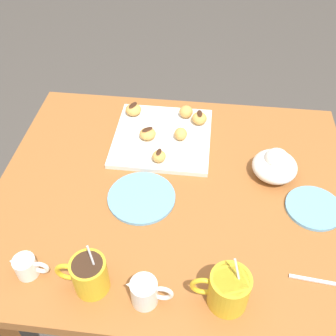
% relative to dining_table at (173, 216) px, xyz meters
% --- Properties ---
extents(ground_plane, '(8.00, 8.00, 0.00)m').
position_rel_dining_table_xyz_m(ground_plane, '(0.00, 0.00, -0.59)').
color(ground_plane, '#423D38').
extents(dining_table, '(1.01, 0.85, 0.71)m').
position_rel_dining_table_xyz_m(dining_table, '(0.00, 0.00, 0.00)').
color(dining_table, '#935628').
rests_on(dining_table, ground_plane).
extents(pastry_plate_square, '(0.30, 0.30, 0.02)m').
position_rel_dining_table_xyz_m(pastry_plate_square, '(0.06, -0.21, 0.13)').
color(pastry_plate_square, silver).
rests_on(pastry_plate_square, dining_table).
extents(coffee_mug_mustard_left, '(0.13, 0.09, 0.15)m').
position_rel_dining_table_xyz_m(coffee_mug_mustard_left, '(-0.15, 0.32, 0.18)').
color(coffee_mug_mustard_left, gold).
rests_on(coffee_mug_mustard_left, dining_table).
extents(coffee_mug_mustard_right, '(0.12, 0.08, 0.15)m').
position_rel_dining_table_xyz_m(coffee_mug_mustard_right, '(0.16, 0.32, 0.18)').
color(coffee_mug_mustard_right, gold).
rests_on(coffee_mug_mustard_right, dining_table).
extents(cream_pitcher_white, '(0.10, 0.06, 0.07)m').
position_rel_dining_table_xyz_m(cream_pitcher_white, '(0.03, 0.34, 0.16)').
color(cream_pitcher_white, silver).
rests_on(cream_pitcher_white, dining_table).
extents(ice_cream_bowl, '(0.13, 0.13, 0.10)m').
position_rel_dining_table_xyz_m(ice_cream_bowl, '(-0.28, -0.09, 0.17)').
color(ice_cream_bowl, silver).
rests_on(ice_cream_bowl, dining_table).
extents(chocolate_sauce_pitcher, '(0.09, 0.05, 0.06)m').
position_rel_dining_table_xyz_m(chocolate_sauce_pitcher, '(0.31, 0.30, 0.16)').
color(chocolate_sauce_pitcher, silver).
rests_on(chocolate_sauce_pitcher, dining_table).
extents(saucer_sky_left, '(0.15, 0.15, 0.01)m').
position_rel_dining_table_xyz_m(saucer_sky_left, '(-0.38, 0.03, 0.13)').
color(saucer_sky_left, '#66A8DB').
rests_on(saucer_sky_left, dining_table).
extents(saucer_sky_right, '(0.19, 0.19, 0.01)m').
position_rel_dining_table_xyz_m(saucer_sky_right, '(0.08, 0.04, 0.13)').
color(saucer_sky_right, '#66A8DB').
rests_on(saucer_sky_right, dining_table).
extents(loose_spoon_near_saucer, '(0.16, 0.03, 0.01)m').
position_rel_dining_table_xyz_m(loose_spoon_near_saucer, '(-0.40, 0.25, 0.13)').
color(loose_spoon_near_saucer, silver).
rests_on(loose_spoon_near_saucer, dining_table).
extents(beignet_0, '(0.05, 0.05, 0.04)m').
position_rel_dining_table_xyz_m(beignet_0, '(-0.01, -0.32, 0.16)').
color(beignet_0, '#D19347').
rests_on(beignet_0, pastry_plate_square).
extents(beignet_1, '(0.07, 0.07, 0.03)m').
position_rel_dining_table_xyz_m(beignet_1, '(0.10, -0.19, 0.16)').
color(beignet_1, '#D19347').
rests_on(beignet_1, pastry_plate_square).
extents(chocolate_drizzle_1, '(0.04, 0.04, 0.00)m').
position_rel_dining_table_xyz_m(chocolate_drizzle_1, '(0.10, -0.19, 0.18)').
color(chocolate_drizzle_1, '#381E11').
rests_on(chocolate_drizzle_1, beignet_1).
extents(beignet_2, '(0.04, 0.05, 0.04)m').
position_rel_dining_table_xyz_m(beignet_2, '(-0.00, -0.20, 0.16)').
color(beignet_2, '#D19347').
rests_on(beignet_2, pastry_plate_square).
extents(beignet_3, '(0.06, 0.06, 0.04)m').
position_rel_dining_table_xyz_m(beignet_3, '(0.17, -0.31, 0.16)').
color(beignet_3, '#D19347').
rests_on(beignet_3, pastry_plate_square).
extents(chocolate_drizzle_3, '(0.03, 0.04, 0.00)m').
position_rel_dining_table_xyz_m(chocolate_drizzle_3, '(0.17, -0.31, 0.18)').
color(chocolate_drizzle_3, '#381E11').
rests_on(chocolate_drizzle_3, beignet_3).
extents(beignet_4, '(0.05, 0.05, 0.03)m').
position_rel_dining_table_xyz_m(beignet_4, '(0.05, -0.10, 0.16)').
color(beignet_4, '#D19347').
rests_on(beignet_4, pastry_plate_square).
extents(chocolate_drizzle_4, '(0.02, 0.03, 0.00)m').
position_rel_dining_table_xyz_m(chocolate_drizzle_4, '(0.05, -0.10, 0.18)').
color(chocolate_drizzle_4, '#381E11').
rests_on(chocolate_drizzle_4, beignet_4).
extents(beignet_5, '(0.07, 0.07, 0.04)m').
position_rel_dining_table_xyz_m(beignet_5, '(-0.05, -0.29, 0.16)').
color(beignet_5, '#D19347').
rests_on(beignet_5, pastry_plate_square).
extents(chocolate_drizzle_5, '(0.02, 0.04, 0.00)m').
position_rel_dining_table_xyz_m(chocolate_drizzle_5, '(-0.05, -0.29, 0.18)').
color(chocolate_drizzle_5, '#381E11').
rests_on(chocolate_drizzle_5, beignet_5).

